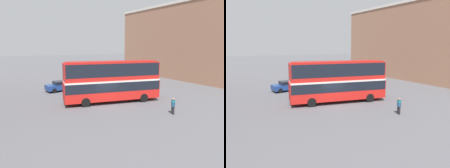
# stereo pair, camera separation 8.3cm
# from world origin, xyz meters

# --- Properties ---
(ground_plane) EXTENTS (240.00, 240.00, 0.00)m
(ground_plane) POSITION_xyz_m (0.00, 0.00, 0.00)
(ground_plane) COLOR #5B5B60
(building_row_right) EXTENTS (9.24, 33.12, 14.69)m
(building_row_right) POSITION_xyz_m (24.60, 9.80, 7.36)
(building_row_right) COLOR #9E7056
(building_row_right) RESTS_ON ground_plane
(double_decker_bus) EXTENTS (11.52, 4.96, 4.84)m
(double_decker_bus) POSITION_xyz_m (1.25, 0.76, 2.77)
(double_decker_bus) COLOR red
(double_decker_bus) RESTS_ON ground_plane
(pedestrian_foreground) EXTENTS (0.45, 0.45, 1.64)m
(pedestrian_foreground) POSITION_xyz_m (4.03, -6.26, 1.00)
(pedestrian_foreground) COLOR #232328
(pedestrian_foreground) RESTS_ON ground_plane
(parked_car_kerb_near) EXTENTS (4.32, 2.21, 1.49)m
(parked_car_kerb_near) POSITION_xyz_m (-2.02, 10.02, 0.77)
(parked_car_kerb_near) COLOR navy
(parked_car_kerb_near) RESTS_ON ground_plane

